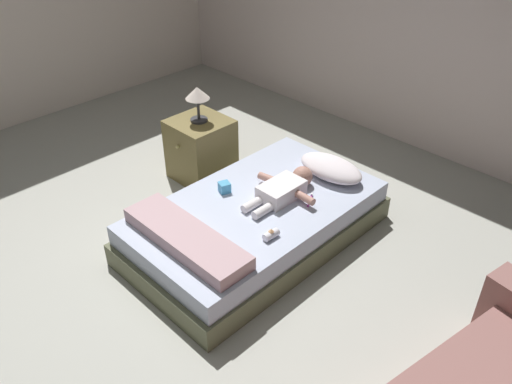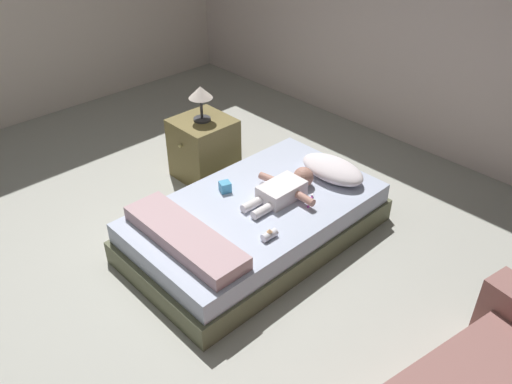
{
  "view_description": "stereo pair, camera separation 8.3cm",
  "coord_description": "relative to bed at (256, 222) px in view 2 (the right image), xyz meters",
  "views": [
    {
      "loc": [
        2.42,
        -1.39,
        2.52
      ],
      "look_at": [
        0.25,
        0.79,
        0.43
      ],
      "focal_mm": 36.35,
      "sensor_mm": 36.0,
      "label": 1
    },
    {
      "loc": [
        2.48,
        -1.33,
        2.52
      ],
      "look_at": [
        0.25,
        0.79,
        0.43
      ],
      "focal_mm": 36.35,
      "sensor_mm": 36.0,
      "label": 2
    }
  ],
  "objects": [
    {
      "name": "bed",
      "position": [
        0.0,
        0.0,
        0.0
      ],
      "size": [
        1.11,
        1.92,
        0.33
      ],
      "color": "#5B5D42",
      "rests_on": "ground_plane"
    },
    {
      "name": "nightstand",
      "position": [
        -0.98,
        0.3,
        0.11
      ],
      "size": [
        0.47,
        0.5,
        0.55
      ],
      "color": "brown",
      "rests_on": "ground_plane"
    },
    {
      "name": "toothbrush",
      "position": [
        0.26,
        0.31,
        0.18
      ],
      "size": [
        0.09,
        0.14,
        0.02
      ],
      "color": "#BE36AA",
      "rests_on": "bed"
    },
    {
      "name": "pillow",
      "position": [
        0.15,
        0.68,
        0.24
      ],
      "size": [
        0.55,
        0.31,
        0.14
      ],
      "color": "white",
      "rests_on": "bed"
    },
    {
      "name": "blanket",
      "position": [
        0.0,
        -0.64,
        0.22
      ],
      "size": [
        0.99,
        0.29,
        0.1
      ],
      "color": "#BC989E",
      "rests_on": "bed"
    },
    {
      "name": "baby",
      "position": [
        0.08,
        0.23,
        0.23
      ],
      "size": [
        0.53,
        0.65,
        0.16
      ],
      "color": "white",
      "rests_on": "bed"
    },
    {
      "name": "baby_bottle",
      "position": [
        0.35,
        -0.21,
        0.2
      ],
      "size": [
        0.06,
        0.12,
        0.08
      ],
      "color": "white",
      "rests_on": "bed"
    },
    {
      "name": "lamp",
      "position": [
        -0.98,
        0.3,
        0.62
      ],
      "size": [
        0.2,
        0.2,
        0.31
      ],
      "color": "#333338",
      "rests_on": "nightstand"
    },
    {
      "name": "ground_plane",
      "position": [
        -0.25,
        -0.79,
        -0.16
      ],
      "size": [
        8.0,
        8.0,
        0.0
      ],
      "primitive_type": "plane",
      "color": "#ACABA1"
    },
    {
      "name": "toy_block",
      "position": [
        -0.28,
        -0.06,
        0.21
      ],
      "size": [
        0.1,
        0.1,
        0.08
      ],
      "color": "#469ED0",
      "rests_on": "bed"
    }
  ]
}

